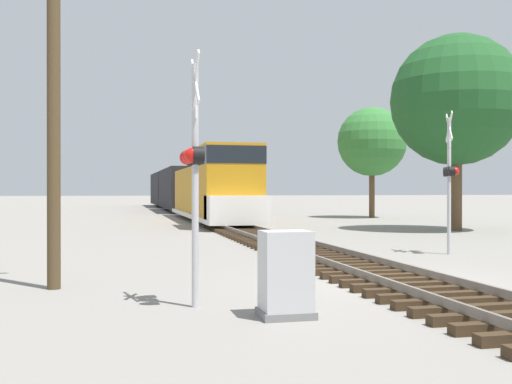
% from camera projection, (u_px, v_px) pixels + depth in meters
% --- Properties ---
extents(ground_plane, '(400.00, 400.00, 0.00)m').
position_uv_depth(ground_plane, '(392.00, 283.00, 12.96)').
color(ground_plane, gray).
extents(rail_track_bed, '(2.60, 160.00, 0.31)m').
position_uv_depth(rail_track_bed, '(392.00, 277.00, 12.96)').
color(rail_track_bed, '#382819').
rests_on(rail_track_bed, ground).
extents(freight_train, '(3.08, 51.75, 4.39)m').
position_uv_depth(freight_train, '(183.00, 190.00, 53.68)').
color(freight_train, '#B77A14').
rests_on(freight_train, ground).
extents(crossing_signal_near, '(0.33, 1.00, 4.36)m').
position_uv_depth(crossing_signal_near, '(193.00, 163.00, 10.30)').
color(crossing_signal_near, '#B7B7BC').
rests_on(crossing_signal_near, ground).
extents(crossing_signal_far, '(0.59, 1.00, 4.46)m').
position_uv_depth(crossing_signal_far, '(450.00, 174.00, 18.78)').
color(crossing_signal_far, '#B7B7BC').
rests_on(crossing_signal_far, ground).
extents(relay_cabinet, '(0.85, 0.71, 1.37)m').
position_uv_depth(relay_cabinet, '(286.00, 275.00, 9.50)').
color(relay_cabinet, slate).
rests_on(relay_cabinet, ground).
extents(utility_pole, '(1.80, 0.27, 8.84)m').
position_uv_depth(utility_pole, '(54.00, 65.00, 12.19)').
color(utility_pole, '#4C3A23').
rests_on(utility_pole, ground).
extents(tree_far_right, '(6.46, 6.46, 9.70)m').
position_uv_depth(tree_far_right, '(457.00, 100.00, 29.55)').
color(tree_far_right, brown).
rests_on(tree_far_right, ground).
extents(tree_mid_background, '(5.00, 5.00, 8.03)m').
position_uv_depth(tree_mid_background, '(372.00, 142.00, 43.35)').
color(tree_mid_background, brown).
rests_on(tree_mid_background, ground).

